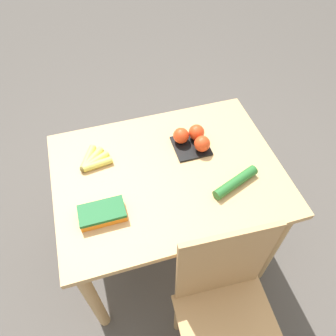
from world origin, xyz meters
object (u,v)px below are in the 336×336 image
Objects in this scene: tomato_pack at (193,139)px; chair at (226,310)px; cucumber_near at (236,182)px; banana_bunch at (93,161)px; carrot_bag at (102,213)px.

chair is at bearing 83.14° from tomato_pack.
tomato_pack is 0.72× the size of cucumber_near.
chair is 0.56m from cucumber_near.
banana_bunch is 0.65× the size of cucumber_near.
banana_bunch is at bearing -27.73° from cucumber_near.
carrot_bag and cucumber_near have the same top height.
chair is 6.27× the size of banana_bunch.
carrot_bag is at bearing 89.04° from banana_bunch.
cucumber_near is (-0.10, 0.30, -0.02)m from tomato_pack.
carrot_bag is at bearing 29.64° from tomato_pack.
cucumber_near is at bearing 152.27° from banana_bunch.
banana_bunch is 0.31m from carrot_bag.
chair reaches higher than carrot_bag.
chair is at bearing 118.52° from banana_bunch.
chair is 4.09× the size of cucumber_near.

